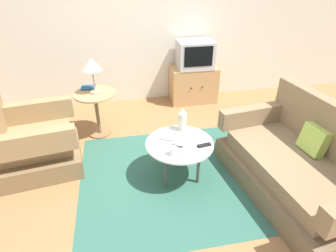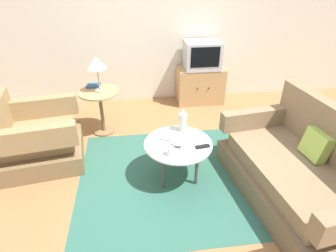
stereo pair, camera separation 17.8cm
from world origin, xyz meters
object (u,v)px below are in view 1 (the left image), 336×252
at_px(tv_stand, 193,84).
at_px(television, 195,54).
at_px(tv_remote_dark, 204,145).
at_px(armchair, 33,145).
at_px(book, 88,87).
at_px(bowl, 180,144).
at_px(vase, 182,119).
at_px(table_lamp, 92,65).
at_px(couch, 299,167).
at_px(tv_remote_silver, 166,139).
at_px(coffee_table, 180,146).
at_px(side_table, 96,105).
at_px(mug, 174,151).

bearing_deg(tv_stand, television, -90.00).
bearing_deg(tv_remote_dark, armchair, -27.70).
bearing_deg(tv_remote_dark, book, -57.59).
height_order(armchair, book, armchair).
bearing_deg(bowl, tv_stand, 70.75).
relative_size(television, vase, 2.04).
distance_m(armchair, vase, 1.79).
bearing_deg(tv_stand, table_lamp, -153.10).
xyz_separation_m(couch, tv_remote_dark, (-0.95, 0.33, 0.18)).
bearing_deg(tv_remote_silver, tv_stand, -88.16).
xyz_separation_m(coffee_table, side_table, (-0.92, 1.13, 0.04)).
bearing_deg(armchair, side_table, 120.16).
height_order(couch, mug, couch).
xyz_separation_m(couch, book, (-2.20, 1.75, 0.35)).
relative_size(television, mug, 4.78).
xyz_separation_m(television, book, (-1.70, -0.63, -0.18)).
height_order(television, book, television).
relative_size(mug, tv_remote_silver, 0.70).
bearing_deg(armchair, bowl, 61.50).
bearing_deg(bowl, armchair, 160.10).
relative_size(television, tv_remote_dark, 3.65).
xyz_separation_m(side_table, mug, (0.81, -1.33, 0.06)).
relative_size(side_table, tv_remote_dark, 4.08).
height_order(bowl, tv_remote_silver, bowl).
bearing_deg(side_table, couch, -36.61).
distance_m(mug, tv_remote_silver, 0.29).
xyz_separation_m(armchair, table_lamp, (0.75, 0.60, 0.72)).
distance_m(couch, side_table, 2.64).
height_order(coffee_table, bowl, bowl).
relative_size(table_lamp, mug, 3.92).
xyz_separation_m(tv_stand, tv_remote_silver, (-0.83, -1.86, 0.18)).
height_order(side_table, book, book).
height_order(side_table, bowl, side_table).
xyz_separation_m(armchair, mug, (1.54, -0.73, 0.22)).
height_order(coffee_table, tv_remote_dark, tv_remote_dark).
bearing_deg(mug, armchair, 154.56).
bearing_deg(book, television, 24.35).
distance_m(mug, tv_remote_dark, 0.36).
bearing_deg(side_table, tv_stand, 27.10).
bearing_deg(side_table, tv_remote_dark, -46.82).
bearing_deg(couch, table_lamp, 45.29).
height_order(table_lamp, tv_remote_silver, table_lamp).
bearing_deg(vase, tv_remote_silver, -142.34).
distance_m(tv_stand, tv_remote_dark, 2.11).
distance_m(television, tv_remote_dark, 2.12).
height_order(couch, television, television).
distance_m(couch, bowl, 1.28).
bearing_deg(book, vase, -39.81).
bearing_deg(couch, tv_stand, 4.20).
bearing_deg(tv_remote_dark, couch, 151.78).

